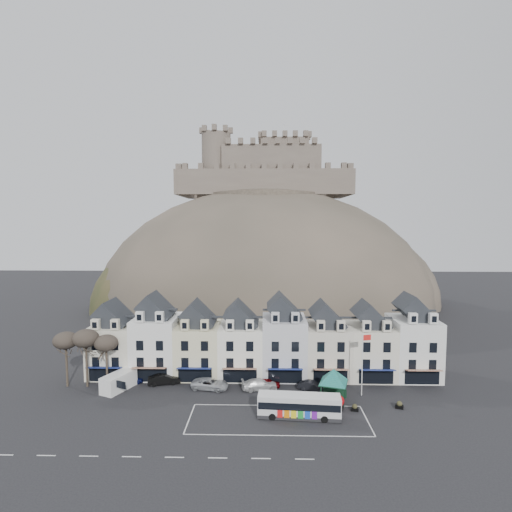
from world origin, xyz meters
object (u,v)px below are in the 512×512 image
(bus, at_px, (299,405))
(red_buoy, at_px, (339,402))
(car_black, at_px, (164,379))
(car_maroon, at_px, (268,383))
(car_charcoal, at_px, (312,386))
(white_van, at_px, (119,382))
(car_silver, at_px, (210,384))
(flagpole, at_px, (363,360))
(car_navy, at_px, (131,379))
(bus_shelter, at_px, (334,376))
(car_white, at_px, (260,384))

(bus, bearing_deg, red_buoy, 27.63)
(bus, relative_size, red_buoy, 5.64)
(car_black, xyz_separation_m, car_maroon, (15.60, -0.76, -0.17))
(red_buoy, relative_size, car_charcoal, 0.45)
(white_van, bearing_deg, car_silver, 26.27)
(car_silver, bearing_deg, car_black, 86.58)
(bus, xyz_separation_m, car_black, (-19.44, 9.72, -0.81))
(car_black, bearing_deg, flagpole, -110.40)
(flagpole, bearing_deg, car_navy, 174.03)
(flagpole, distance_m, car_black, 29.39)
(flagpole, xyz_separation_m, white_van, (-35.03, 1.07, -3.90))
(white_van, bearing_deg, car_navy, 93.44)
(white_van, relative_size, car_maroon, 1.57)
(red_buoy, height_order, car_charcoal, red_buoy)
(bus_shelter, xyz_separation_m, car_silver, (-17.37, 3.61, -2.76))
(car_black, relative_size, car_charcoal, 1.16)
(red_buoy, xyz_separation_m, flagpole, (4.10, 4.24, 4.17))
(flagpole, xyz_separation_m, car_black, (-28.90, 3.17, -4.32))
(bus, relative_size, bus_shelter, 1.53)
(car_white, bearing_deg, flagpole, -109.20)
(car_silver, bearing_deg, flagpole, -85.60)
(car_maroon, bearing_deg, car_navy, 88.71)
(bus, height_order, car_silver, bus)
(car_silver, xyz_separation_m, car_maroon, (8.47, 0.78, -0.13))
(car_white, height_order, car_charcoal, car_white)
(flagpole, height_order, car_charcoal, flagpole)
(bus, distance_m, white_van, 26.69)
(red_buoy, xyz_separation_m, car_charcoal, (-2.74, 5.59, -0.26))
(white_van, height_order, car_white, white_van)
(car_black, bearing_deg, car_maroon, -106.92)
(bus, xyz_separation_m, car_white, (-5.04, 8.20, -0.84))
(bus_shelter, xyz_separation_m, flagpole, (4.40, 1.97, 1.60))
(bus, xyz_separation_m, car_maroon, (-3.84, 8.97, -0.98))
(red_buoy, height_order, car_white, red_buoy)
(white_van, height_order, car_black, white_van)
(bus_shelter, height_order, car_white, bus_shelter)
(car_navy, height_order, car_charcoal, car_charcoal)
(white_van, bearing_deg, car_maroon, 27.35)
(car_navy, bearing_deg, car_black, -100.50)
(bus_shelter, distance_m, car_charcoal, 5.00)
(red_buoy, height_order, flagpole, flagpole)
(flagpole, xyz_separation_m, car_silver, (-21.77, 1.64, -4.36))
(white_van, xyz_separation_m, car_charcoal, (28.18, 0.28, -0.53))
(red_buoy, bearing_deg, car_black, 163.37)
(car_maroon, bearing_deg, car_charcoal, -97.49)
(flagpole, relative_size, white_van, 1.55)
(white_van, relative_size, car_black, 1.20)
(red_buoy, relative_size, car_black, 0.38)
(bus_shelter, xyz_separation_m, red_buoy, (0.30, -2.27, -2.57))
(car_black, bearing_deg, car_white, -110.17)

